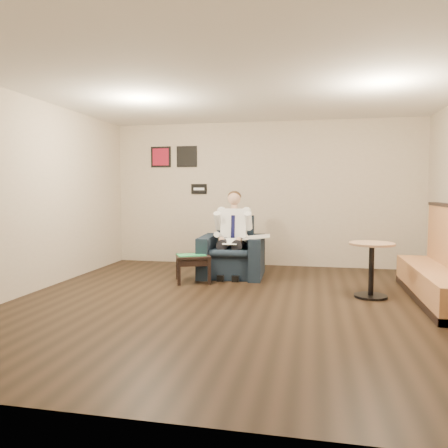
% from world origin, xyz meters
% --- Properties ---
extents(ground, '(6.00, 6.00, 0.00)m').
position_xyz_m(ground, '(0.00, 0.00, 0.00)').
color(ground, black).
rests_on(ground, ground).
extents(wall_back, '(6.00, 0.02, 2.80)m').
position_xyz_m(wall_back, '(0.00, 3.00, 1.40)').
color(wall_back, beige).
rests_on(wall_back, ground).
extents(wall_front, '(6.00, 0.02, 2.80)m').
position_xyz_m(wall_front, '(0.00, -3.00, 1.40)').
color(wall_front, beige).
rests_on(wall_front, ground).
extents(wall_left, '(0.02, 6.00, 2.80)m').
position_xyz_m(wall_left, '(-3.00, 0.00, 1.40)').
color(wall_left, beige).
rests_on(wall_left, ground).
extents(ceiling, '(6.00, 6.00, 0.02)m').
position_xyz_m(ceiling, '(0.00, 0.00, 2.80)').
color(ceiling, white).
rests_on(ceiling, wall_back).
extents(seating_sign, '(0.32, 0.02, 0.20)m').
position_xyz_m(seating_sign, '(-1.30, 2.98, 1.50)').
color(seating_sign, black).
rests_on(seating_sign, wall_back).
extents(art_print_left, '(0.42, 0.03, 0.42)m').
position_xyz_m(art_print_left, '(-2.10, 2.98, 2.15)').
color(art_print_left, maroon).
rests_on(art_print_left, wall_back).
extents(art_print_right, '(0.42, 0.03, 0.42)m').
position_xyz_m(art_print_right, '(-1.55, 2.98, 2.15)').
color(art_print_right, black).
rests_on(art_print_right, wall_back).
extents(armchair, '(1.10, 1.10, 1.02)m').
position_xyz_m(armchair, '(-0.39, 1.77, 0.51)').
color(armchair, black).
rests_on(armchair, ground).
extents(seated_man, '(0.71, 1.03, 1.40)m').
position_xyz_m(seated_man, '(-0.39, 1.64, 0.70)').
color(seated_man, white).
rests_on(seated_man, armchair).
extents(lap_papers, '(0.27, 0.36, 0.01)m').
position_xyz_m(lap_papers, '(-0.38, 1.53, 0.63)').
color(lap_papers, white).
rests_on(lap_papers, seated_man).
extents(newspaper, '(0.49, 0.59, 0.01)m').
position_xyz_m(newspaper, '(0.04, 1.68, 0.70)').
color(newspaper, silver).
rests_on(newspaper, armchair).
extents(side_table, '(0.68, 0.68, 0.44)m').
position_xyz_m(side_table, '(-0.93, 1.18, 0.22)').
color(side_table, black).
rests_on(side_table, ground).
extents(green_folder, '(0.53, 0.48, 0.01)m').
position_xyz_m(green_folder, '(-0.95, 1.15, 0.44)').
color(green_folder, '#28CB68').
rests_on(green_folder, side_table).
extents(coffee_mug, '(0.10, 0.10, 0.09)m').
position_xyz_m(coffee_mug, '(-0.80, 1.35, 0.48)').
color(coffee_mug, white).
rests_on(coffee_mug, side_table).
extents(smartphone, '(0.15, 0.09, 0.01)m').
position_xyz_m(smartphone, '(-0.94, 1.34, 0.44)').
color(smartphone, black).
rests_on(smartphone, side_table).
extents(banquette, '(0.59, 2.47, 1.27)m').
position_xyz_m(banquette, '(2.59, 0.67, 0.63)').
color(banquette, '#B07344').
rests_on(banquette, ground).
extents(cafe_table, '(0.76, 0.76, 0.76)m').
position_xyz_m(cafe_table, '(1.76, 0.69, 0.38)').
color(cafe_table, '#A97C5B').
rests_on(cafe_table, ground).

